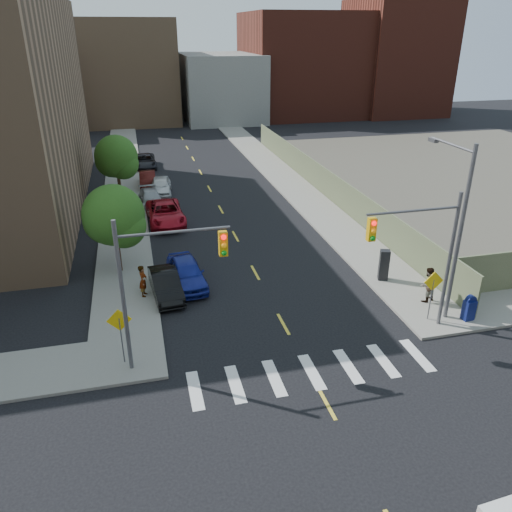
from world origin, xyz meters
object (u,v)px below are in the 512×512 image
parked_car_maroon (148,179)px  payphone (384,265)px  parked_car_black (166,285)px  parked_car_white (161,186)px  parked_car_red (165,213)px  mailbox (469,308)px  parked_car_silver (151,198)px  pedestrian_east (428,285)px  pedestrian_west (143,281)px  parked_car_grey (145,161)px  parked_car_blue (186,273)px

parked_car_maroon → payphone: (12.51, -23.04, 0.39)m
parked_car_black → parked_car_white: 18.96m
parked_car_black → parked_car_maroon: parked_car_black is taller
parked_car_red → mailbox: size_ratio=4.16×
parked_car_silver → mailbox: (14.65, -22.53, 0.20)m
mailbox → pedestrian_east: size_ratio=0.70×
parked_car_red → parked_car_silver: (-0.88, 4.57, -0.18)m
parked_car_silver → pedestrian_west: bearing=-99.4°
parked_car_black → pedestrian_west: (-1.19, 0.05, 0.36)m
parked_car_black → mailbox: mailbox is taller
parked_car_grey → pedestrian_west: pedestrian_west is taller
parked_car_black → pedestrian_east: (13.58, -4.19, 0.44)m
parked_car_red → parked_car_silver: parked_car_red is taller
parked_car_white → payphone: bearing=-55.6°
parked_car_black → mailbox: 15.98m
parked_car_white → parked_car_silver: bearing=-105.6°
parked_car_blue → payphone: payphone is taller
parked_car_red → pedestrian_west: size_ratio=3.15×
parked_car_blue → pedestrian_west: (-2.46, -0.98, 0.27)m
parked_car_maroon → parked_car_black: bearing=-88.4°
parked_car_maroon → pedestrian_west: (-1.19, -21.69, 0.37)m
pedestrian_west → parked_car_white: bearing=5.8°
parked_car_grey → pedestrian_west: (-1.19, -28.89, 0.35)m
parked_car_silver → payphone: bearing=-59.5°
parked_car_grey → mailbox: (14.65, -35.33, 0.11)m
parked_car_maroon → mailbox: 31.72m
payphone → pedestrian_west: size_ratio=1.02×
parked_car_red → pedestrian_east: bearing=-53.6°
parked_car_red → payphone: bearing=-50.4°
parked_car_silver → pedestrian_east: (13.58, -20.34, 0.52)m
parked_car_silver → parked_car_white: (1.04, 2.79, 0.15)m
parked_car_blue → parked_car_maroon: 20.75m
pedestrian_west → parked_car_silver: bearing=8.3°
parked_car_maroon → mailbox: size_ratio=3.05×
parked_car_grey → pedestrian_east: bearing=-68.6°
payphone → parked_car_maroon: bearing=137.9°
parked_car_black → pedestrian_west: 1.25m
mailbox → pedestrian_east: pedestrian_east is taller
parked_car_red → parked_car_grey: bearing=90.5°
parked_car_maroon → parked_car_white: bearing=-68.2°
parked_car_blue → parked_car_red: 10.55m
pedestrian_west → pedestrian_east: size_ratio=0.92×
parked_car_white → pedestrian_east: 26.31m
parked_car_blue → parked_car_silver: (-1.26, 15.11, -0.17)m
parked_car_red → parked_car_grey: (-0.88, 17.37, -0.09)m
parked_car_white → pedestrian_east: pedestrian_east is taller
parked_car_black → parked_car_silver: 16.15m
parked_car_blue → parked_car_white: (-0.23, 17.90, -0.02)m
parked_car_blue → parked_car_silver: 15.17m
parked_car_red → parked_car_maroon: (-0.88, 10.17, -0.10)m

